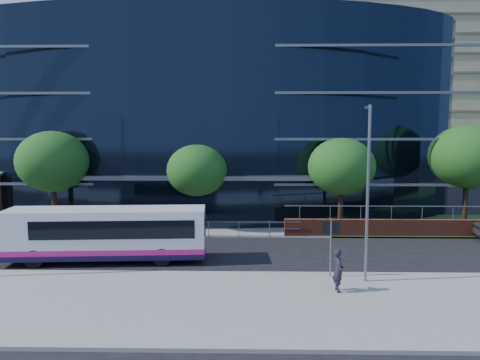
{
  "coord_description": "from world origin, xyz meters",
  "views": [
    {
      "loc": [
        0.69,
        -23.1,
        7.04
      ],
      "look_at": [
        0.05,
        8.0,
        3.7
      ],
      "focal_mm": 35.0,
      "sensor_mm": 36.0,
      "label": 1
    }
  ],
  "objects_px": {
    "city_bus": "(108,234)",
    "street_sign": "(331,235)",
    "tree_far_a": "(52,161)",
    "streetlight_east": "(368,188)",
    "tree_far_d": "(467,156)",
    "pedestrian": "(338,270)",
    "tree_far_c": "(341,167)",
    "tree_dist_e": "(424,149)",
    "tree_far_b": "(197,170)"
  },
  "relations": [
    {
      "from": "streetlight_east",
      "to": "pedestrian",
      "type": "xyz_separation_m",
      "value": [
        -1.51,
        -1.4,
        -3.36
      ]
    },
    {
      "from": "tree_far_d",
      "to": "city_bus",
      "type": "height_order",
      "value": "tree_far_d"
    },
    {
      "from": "tree_far_a",
      "to": "city_bus",
      "type": "height_order",
      "value": "tree_far_a"
    },
    {
      "from": "street_sign",
      "to": "tree_far_d",
      "type": "bearing_deg",
      "value": 45.22
    },
    {
      "from": "street_sign",
      "to": "streetlight_east",
      "type": "distance_m",
      "value": 2.8
    },
    {
      "from": "tree_far_b",
      "to": "pedestrian",
      "type": "distance_m",
      "value": 15.39
    },
    {
      "from": "tree_far_d",
      "to": "tree_dist_e",
      "type": "distance_m",
      "value": 31.06
    },
    {
      "from": "tree_far_a",
      "to": "streetlight_east",
      "type": "relative_size",
      "value": 0.87
    },
    {
      "from": "tree_far_c",
      "to": "streetlight_east",
      "type": "xyz_separation_m",
      "value": [
        -1.0,
        -11.17,
        -0.1
      ]
    },
    {
      "from": "street_sign",
      "to": "tree_far_c",
      "type": "relative_size",
      "value": 0.43
    },
    {
      "from": "tree_far_c",
      "to": "tree_dist_e",
      "type": "xyz_separation_m",
      "value": [
        17.0,
        31.0,
        0.0
      ]
    },
    {
      "from": "streetlight_east",
      "to": "tree_far_a",
      "type": "bearing_deg",
      "value": 149.54
    },
    {
      "from": "city_bus",
      "to": "pedestrian",
      "type": "height_order",
      "value": "city_bus"
    },
    {
      "from": "tree_far_c",
      "to": "city_bus",
      "type": "height_order",
      "value": "tree_far_c"
    },
    {
      "from": "tree_far_b",
      "to": "streetlight_east",
      "type": "relative_size",
      "value": 0.76
    },
    {
      "from": "tree_far_b",
      "to": "city_bus",
      "type": "xyz_separation_m",
      "value": [
        -3.87,
        -8.21,
        -2.69
      ]
    },
    {
      "from": "street_sign",
      "to": "tree_far_c",
      "type": "bearing_deg",
      "value": 76.71
    },
    {
      "from": "tree_far_a",
      "to": "pedestrian",
      "type": "xyz_separation_m",
      "value": [
        17.49,
        -12.58,
        -3.78
      ]
    },
    {
      "from": "street_sign",
      "to": "tree_dist_e",
      "type": "bearing_deg",
      "value": 64.88
    },
    {
      "from": "street_sign",
      "to": "tree_dist_e",
      "type": "distance_m",
      "value": 45.99
    },
    {
      "from": "tree_far_c",
      "to": "tree_dist_e",
      "type": "bearing_deg",
      "value": 61.26
    },
    {
      "from": "tree_dist_e",
      "to": "pedestrian",
      "type": "relative_size",
      "value": 3.51
    },
    {
      "from": "tree_far_c",
      "to": "city_bus",
      "type": "xyz_separation_m",
      "value": [
        -13.87,
        -7.71,
        -3.02
      ]
    },
    {
      "from": "tree_far_a",
      "to": "tree_far_c",
      "type": "bearing_deg",
      "value": 0.0
    },
    {
      "from": "tree_far_a",
      "to": "streetlight_east",
      "type": "distance_m",
      "value": 22.05
    },
    {
      "from": "tree_far_b",
      "to": "streetlight_east",
      "type": "bearing_deg",
      "value": -52.37
    },
    {
      "from": "tree_far_b",
      "to": "streetlight_east",
      "type": "height_order",
      "value": "streetlight_east"
    },
    {
      "from": "tree_dist_e",
      "to": "streetlight_east",
      "type": "height_order",
      "value": "streetlight_east"
    },
    {
      "from": "tree_far_d",
      "to": "tree_far_b",
      "type": "bearing_deg",
      "value": -178.49
    },
    {
      "from": "city_bus",
      "to": "street_sign",
      "type": "bearing_deg",
      "value": -18.18
    },
    {
      "from": "tree_far_d",
      "to": "streetlight_east",
      "type": "xyz_separation_m",
      "value": [
        -10.0,
        -12.17,
        -0.75
      ]
    },
    {
      "from": "tree_dist_e",
      "to": "pedestrian",
      "type": "xyz_separation_m",
      "value": [
        -19.51,
        -43.58,
        -3.46
      ]
    },
    {
      "from": "tree_far_b",
      "to": "tree_dist_e",
      "type": "distance_m",
      "value": 40.74
    },
    {
      "from": "tree_far_d",
      "to": "city_bus",
      "type": "relative_size",
      "value": 0.69
    },
    {
      "from": "city_bus",
      "to": "tree_far_b",
      "type": "bearing_deg",
      "value": 60.77
    },
    {
      "from": "city_bus",
      "to": "pedestrian",
      "type": "relative_size",
      "value": 5.78
    },
    {
      "from": "streetlight_east",
      "to": "tree_far_d",
      "type": "bearing_deg",
      "value": 50.6
    },
    {
      "from": "tree_far_d",
      "to": "tree_dist_e",
      "type": "xyz_separation_m",
      "value": [
        8.0,
        30.0,
        -0.65
      ]
    },
    {
      "from": "tree_far_a",
      "to": "tree_dist_e",
      "type": "xyz_separation_m",
      "value": [
        37.0,
        31.0,
        -0.33
      ]
    },
    {
      "from": "tree_far_a",
      "to": "city_bus",
      "type": "xyz_separation_m",
      "value": [
        6.13,
        -7.71,
        -3.34
      ]
    },
    {
      "from": "tree_far_a",
      "to": "city_bus",
      "type": "relative_size",
      "value": 0.65
    },
    {
      "from": "tree_far_d",
      "to": "streetlight_east",
      "type": "relative_size",
      "value": 0.93
    },
    {
      "from": "street_sign",
      "to": "tree_far_d",
      "type": "distance_m",
      "value": 16.61
    },
    {
      "from": "tree_far_c",
      "to": "streetlight_east",
      "type": "distance_m",
      "value": 11.22
    },
    {
      "from": "tree_far_a",
      "to": "streetlight_east",
      "type": "height_order",
      "value": "streetlight_east"
    },
    {
      "from": "tree_far_c",
      "to": "pedestrian",
      "type": "distance_m",
      "value": 13.28
    },
    {
      "from": "city_bus",
      "to": "pedestrian",
      "type": "xyz_separation_m",
      "value": [
        11.36,
        -4.87,
        -0.44
      ]
    },
    {
      "from": "street_sign",
      "to": "tree_far_a",
      "type": "bearing_deg",
      "value": 148.83
    },
    {
      "from": "tree_far_c",
      "to": "city_bus",
      "type": "bearing_deg",
      "value": -150.95
    },
    {
      "from": "tree_far_c",
      "to": "tree_dist_e",
      "type": "relative_size",
      "value": 1.0
    }
  ]
}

